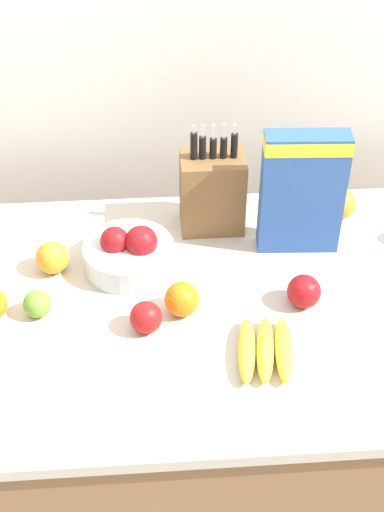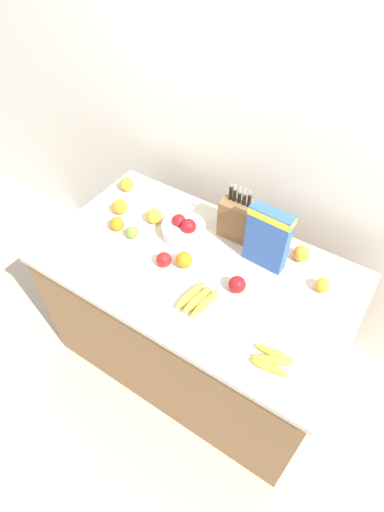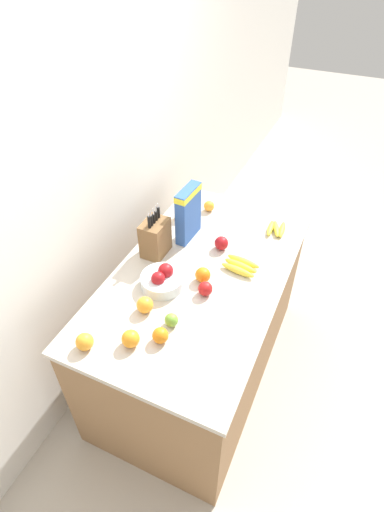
# 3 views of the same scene
# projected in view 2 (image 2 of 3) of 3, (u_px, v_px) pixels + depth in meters

# --- Properties ---
(ground_plane) EXTENTS (14.00, 14.00, 0.00)m
(ground_plane) POSITION_uv_depth(u_px,v_px,m) (196.00, 354.00, 2.61)
(ground_plane) COLOR #B2A899
(wall_back) EXTENTS (9.00, 0.06, 2.60)m
(wall_back) POSITION_uv_depth(u_px,v_px,m) (267.00, 130.00, 2.03)
(wall_back) COLOR silver
(wall_back) RESTS_ON ground_plane
(counter) EXTENTS (1.56, 0.89, 0.88)m
(counter) POSITION_uv_depth(u_px,v_px,m) (196.00, 316.00, 2.29)
(counter) COLOR olive
(counter) RESTS_ON ground_plane
(knife_block) EXTENTS (0.17, 0.12, 0.31)m
(knife_block) POSITION_uv_depth(u_px,v_px,m) (237.00, 218.00, 2.04)
(knife_block) COLOR brown
(knife_block) RESTS_ON counter
(cereal_box) EXTENTS (0.21, 0.08, 0.33)m
(cereal_box) POSITION_uv_depth(u_px,v_px,m) (268.00, 236.00, 1.85)
(cereal_box) COLOR #2D56A8
(cereal_box) RESTS_ON counter
(fruit_bowl) EXTENTS (0.23, 0.23, 0.12)m
(fruit_bowl) POSITION_uv_depth(u_px,v_px,m) (184.00, 229.00, 2.08)
(fruit_bowl) COLOR silver
(fruit_bowl) RESTS_ON counter
(banana_bunch_left) EXTENTS (0.15, 0.20, 0.04)m
(banana_bunch_left) POSITION_uv_depth(u_px,v_px,m) (197.00, 299.00, 1.80)
(banana_bunch_left) COLOR yellow
(banana_bunch_left) RESTS_ON counter
(banana_bunch_right) EXTENTS (0.18, 0.12, 0.03)m
(banana_bunch_right) POSITION_uv_depth(u_px,v_px,m) (272.00, 360.00, 1.60)
(banana_bunch_right) COLOR yellow
(banana_bunch_right) RESTS_ON counter
(apple_rear) EXTENTS (0.07, 0.07, 0.07)m
(apple_rear) POSITION_uv_depth(u_px,v_px,m) (132.00, 233.00, 2.08)
(apple_rear) COLOR #6B9E33
(apple_rear) RESTS_ON counter
(apple_rightmost) EXTENTS (0.08, 0.08, 0.08)m
(apple_rightmost) POSITION_uv_depth(u_px,v_px,m) (237.00, 284.00, 1.83)
(apple_rightmost) COLOR #A31419
(apple_rightmost) RESTS_ON counter
(apple_front) EXTENTS (0.08, 0.08, 0.08)m
(apple_front) POSITION_uv_depth(u_px,v_px,m) (164.00, 260.00, 1.94)
(apple_front) COLOR red
(apple_front) RESTS_ON counter
(orange_mid_right) EXTENTS (0.08, 0.08, 0.08)m
(orange_mid_right) POSITION_uv_depth(u_px,v_px,m) (127.00, 184.00, 2.34)
(orange_mid_right) COLOR orange
(orange_mid_right) RESTS_ON counter
(orange_front_left) EXTENTS (0.08, 0.08, 0.08)m
(orange_front_left) POSITION_uv_depth(u_px,v_px,m) (117.00, 224.00, 2.11)
(orange_front_left) COLOR orange
(orange_front_left) RESTS_ON counter
(orange_near_bowl) EXTENTS (0.08, 0.08, 0.08)m
(orange_near_bowl) POSITION_uv_depth(u_px,v_px,m) (184.00, 260.00, 1.94)
(orange_near_bowl) COLOR orange
(orange_near_bowl) RESTS_ON counter
(orange_by_cereal) EXTENTS (0.07, 0.07, 0.07)m
(orange_by_cereal) POSITION_uv_depth(u_px,v_px,m) (322.00, 285.00, 1.84)
(orange_by_cereal) COLOR orange
(orange_by_cereal) RESTS_ON counter
(orange_mid_left) EXTENTS (0.08, 0.08, 0.08)m
(orange_mid_left) POSITION_uv_depth(u_px,v_px,m) (301.00, 253.00, 1.97)
(orange_mid_left) COLOR orange
(orange_mid_left) RESTS_ON counter
(orange_front_right) EXTENTS (0.08, 0.08, 0.08)m
(orange_front_right) POSITION_uv_depth(u_px,v_px,m) (154.00, 216.00, 2.15)
(orange_front_right) COLOR orange
(orange_front_right) RESTS_ON counter
(orange_front_center) EXTENTS (0.08, 0.08, 0.08)m
(orange_front_center) POSITION_uv_depth(u_px,v_px,m) (120.00, 207.00, 2.20)
(orange_front_center) COLOR orange
(orange_front_center) RESTS_ON counter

